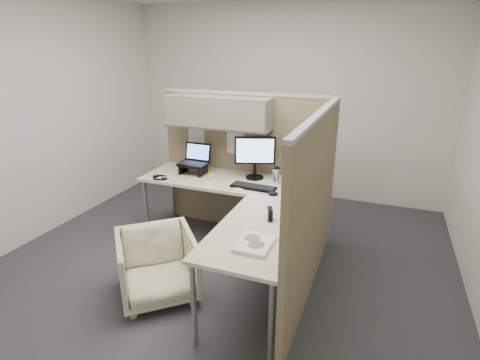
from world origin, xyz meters
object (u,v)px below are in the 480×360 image
(desk, at_px, (238,200))
(monitor_left, at_px, (255,154))
(keyboard, at_px, (253,187))
(office_chair, at_px, (157,263))

(desk, relative_size, monitor_left, 4.29)
(desk, relative_size, keyboard, 4.26)
(desk, relative_size, office_chair, 3.05)
(desk, bearing_deg, keyboard, 74.52)
(office_chair, relative_size, monitor_left, 1.41)
(office_chair, bearing_deg, monitor_left, 30.64)
(desk, distance_m, keyboard, 0.27)
(desk, height_order, office_chair, desk)
(office_chair, bearing_deg, keyboard, 21.70)
(desk, distance_m, office_chair, 0.96)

